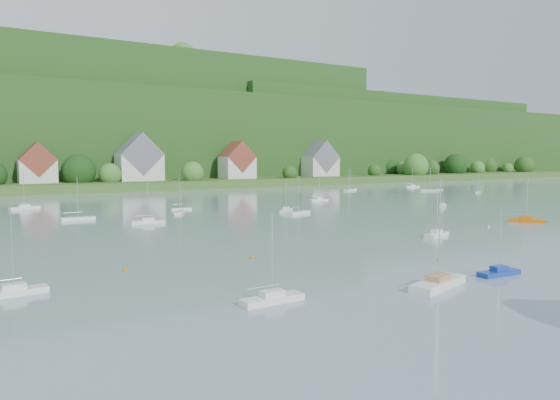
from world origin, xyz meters
The scene contains 19 objects.
far_shore_strip centered at (0.00, 200.00, 1.50)m, with size 600.00×60.00×3.00m, color #30531F.
forested_ridge centered at (0.39, 268.57, 22.89)m, with size 620.00×181.22×69.89m.
village_building_1 centered at (-30.00, 189.00, 8.75)m, with size 12.00×9.36×14.00m.
village_building_2 centered at (5.00, 188.00, 10.27)m, with size 16.00×11.44×18.00m.
village_building_3 centered at (45.00, 186.00, 9.43)m, with size 13.00×10.40×15.50m.
village_building_4 centered at (90.00, 190.00, 9.59)m, with size 15.00×10.40×16.50m.
near_sailboat_0 centered at (-29.86, 29.10, 0.42)m, with size 5.60×1.76×7.49m.
near_sailboat_1 centered at (-5.16, 25.75, 0.40)m, with size 5.03×1.64×6.70m.
near_sailboat_2 centered at (-14.31, 25.47, 0.49)m, with size 7.66×4.07×9.96m.
near_sailboat_3 centered at (9.19, 46.91, 0.42)m, with size 5.83×3.28×7.59m.
near_sailboat_5 centered at (36.72, 50.52, 0.44)m, with size 4.99×5.85×8.17m.
near_sailboat_6 centered at (-47.91, 42.67, 0.42)m, with size 5.58×2.06×7.37m.
mooring_buoy_0 centered at (-4.63, 34.11, 0.00)m, with size 0.38×0.38×0.38m, color #D67103.
mooring_buoy_1 centered at (-6.14, 25.78, 0.00)m, with size 0.50×0.50×0.50m, color white.
mooring_buoy_2 centered at (40.46, 48.63, 0.00)m, with size 0.41×0.41×0.41m, color #D67103.
mooring_buoy_3 centered at (-22.44, 46.54, 0.00)m, with size 0.42×0.42×0.42m, color #D67103.
mooring_buoy_4 centered at (24.67, 49.48, 0.00)m, with size 0.45×0.45×0.45m, color white.
mooring_buoy_5 centered at (-37.09, 47.51, 0.00)m, with size 0.38×0.38×0.38m, color #D67103.
far_sailboat_cluster centered at (8.68, 114.59, 0.37)m, with size 191.22×73.50×8.71m.
Camera 1 is at (-51.02, -7.16, 12.02)m, focal length 33.36 mm.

